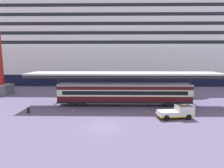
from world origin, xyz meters
TOP-DOWN VIEW (x-y plane):
  - ground_plane at (0.00, 0.00)m, footprint 400.00×400.00m
  - cruise_ship at (18.71, 45.43)m, footprint 160.95×24.17m
  - platform_canopy at (3.19, 11.09)m, footprint 35.34×6.05m
  - train_carriage at (3.19, 10.67)m, footprint 24.34×2.81m
  - service_truck at (10.83, 3.51)m, footprint 5.42×2.79m
  - traffic_cone_near at (6.50, 5.45)m, footprint 0.36×0.36m
  - traffic_cone_mid at (-5.29, 5.75)m, footprint 0.36×0.36m
  - quay_bollard at (-12.52, 5.51)m, footprint 0.48×0.48m

SIDE VIEW (x-z plane):
  - ground_plane at x=0.00m, z-range 0.00..0.00m
  - traffic_cone_mid at x=-5.29m, z-range -0.01..0.59m
  - traffic_cone_near at x=6.50m, z-range -0.01..0.64m
  - quay_bollard at x=-12.52m, z-range 0.04..1.00m
  - service_truck at x=10.83m, z-range -0.02..2.00m
  - train_carriage at x=3.19m, z-range 0.26..4.37m
  - platform_canopy at x=3.19m, z-range 2.81..8.90m
  - cruise_ship at x=18.71m, z-range -6.44..32.08m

